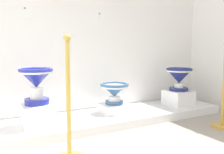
{
  "coord_description": "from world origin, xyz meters",
  "views": [
    {
      "loc": [
        0.31,
        0.17,
        0.92
      ],
      "look_at": [
        1.71,
        2.76,
        0.6
      ],
      "focal_mm": 36.5,
      "sensor_mm": 36.0,
      "label": 1
    }
  ],
  "objects_px": {
    "antique_toilet_pale_glazed": "(179,76)",
    "stanchion_post_near_right": "(223,102)",
    "plinth_block_central_ornate": "(114,108)",
    "stanchion_post_near_left": "(69,124)",
    "info_placard_second": "(101,16)",
    "plinth_block_leftmost": "(37,115)",
    "info_placard_first": "(28,12)",
    "antique_toilet_leftmost": "(36,80)",
    "antique_toilet_central_ornate": "(114,90)",
    "plinth_block_pale_glazed": "(178,98)"
  },
  "relations": [
    {
      "from": "antique_toilet_pale_glazed",
      "to": "stanchion_post_near_right",
      "type": "height_order",
      "value": "stanchion_post_near_right"
    },
    {
      "from": "plinth_block_central_ornate",
      "to": "stanchion_post_near_left",
      "type": "distance_m",
      "value": 1.2
    },
    {
      "from": "info_placard_second",
      "to": "plinth_block_central_ornate",
      "type": "bearing_deg",
      "value": -87.01
    },
    {
      "from": "plinth_block_central_ornate",
      "to": "info_placard_second",
      "type": "distance_m",
      "value": 1.31
    },
    {
      "from": "plinth_block_leftmost",
      "to": "info_placard_first",
      "type": "relative_size",
      "value": 2.29
    },
    {
      "from": "stanchion_post_near_left",
      "to": "plinth_block_leftmost",
      "type": "bearing_deg",
      "value": 100.4
    },
    {
      "from": "plinth_block_leftmost",
      "to": "stanchion_post_near_right",
      "type": "distance_m",
      "value": 2.2
    },
    {
      "from": "plinth_block_central_ornate",
      "to": "info_placard_first",
      "type": "bearing_deg",
      "value": 160.43
    },
    {
      "from": "stanchion_post_near_left",
      "to": "stanchion_post_near_right",
      "type": "bearing_deg",
      "value": -1.94
    },
    {
      "from": "antique_toilet_leftmost",
      "to": "stanchion_post_near_right",
      "type": "distance_m",
      "value": 2.23
    },
    {
      "from": "info_placard_second",
      "to": "stanchion_post_near_left",
      "type": "xyz_separation_m",
      "value": [
        -0.87,
        -1.16,
        -1.12
      ]
    },
    {
      "from": "stanchion_post_near_right",
      "to": "info_placard_second",
      "type": "bearing_deg",
      "value": 130.94
    },
    {
      "from": "antique_toilet_leftmost",
      "to": "antique_toilet_central_ornate",
      "type": "distance_m",
      "value": 1.04
    },
    {
      "from": "antique_toilet_central_ornate",
      "to": "stanchion_post_near_right",
      "type": "height_order",
      "value": "stanchion_post_near_right"
    },
    {
      "from": "plinth_block_pale_glazed",
      "to": "antique_toilet_pale_glazed",
      "type": "relative_size",
      "value": 0.96
    },
    {
      "from": "stanchion_post_near_left",
      "to": "info_placard_first",
      "type": "bearing_deg",
      "value": 96.19
    },
    {
      "from": "plinth_block_central_ornate",
      "to": "stanchion_post_near_right",
      "type": "height_order",
      "value": "stanchion_post_near_right"
    },
    {
      "from": "plinth_block_leftmost",
      "to": "info_placard_second",
      "type": "height_order",
      "value": "info_placard_second"
    },
    {
      "from": "plinth_block_leftmost",
      "to": "info_placard_first",
      "type": "xyz_separation_m",
      "value": [
        0.01,
        0.44,
        1.17
      ]
    },
    {
      "from": "antique_toilet_central_ornate",
      "to": "plinth_block_pale_glazed",
      "type": "height_order",
      "value": "antique_toilet_central_ornate"
    },
    {
      "from": "antique_toilet_central_ornate",
      "to": "plinth_block_leftmost",
      "type": "bearing_deg",
      "value": -175.25
    },
    {
      "from": "plinth_block_central_ornate",
      "to": "stanchion_post_near_left",
      "type": "xyz_separation_m",
      "value": [
        -0.88,
        -0.8,
        0.15
      ]
    },
    {
      "from": "plinth_block_pale_glazed",
      "to": "stanchion_post_near_right",
      "type": "height_order",
      "value": "stanchion_post_near_right"
    },
    {
      "from": "plinth_block_leftmost",
      "to": "stanchion_post_near_right",
      "type": "height_order",
      "value": "stanchion_post_near_right"
    },
    {
      "from": "info_placard_second",
      "to": "stanchion_post_near_left",
      "type": "height_order",
      "value": "info_placard_second"
    },
    {
      "from": "plinth_block_central_ornate",
      "to": "plinth_block_pale_glazed",
      "type": "height_order",
      "value": "plinth_block_pale_glazed"
    },
    {
      "from": "antique_toilet_leftmost",
      "to": "stanchion_post_near_left",
      "type": "distance_m",
      "value": 0.79
    },
    {
      "from": "antique_toilet_central_ornate",
      "to": "antique_toilet_pale_glazed",
      "type": "relative_size",
      "value": 0.97
    },
    {
      "from": "plinth_block_central_ornate",
      "to": "info_placard_first",
      "type": "relative_size",
      "value": 2.44
    },
    {
      "from": "plinth_block_leftmost",
      "to": "antique_toilet_central_ornate",
      "type": "distance_m",
      "value": 1.04
    },
    {
      "from": "antique_toilet_leftmost",
      "to": "info_placard_second",
      "type": "relative_size",
      "value": 3.46
    },
    {
      "from": "antique_toilet_leftmost",
      "to": "info_placard_first",
      "type": "relative_size",
      "value": 2.64
    },
    {
      "from": "plinth_block_pale_glazed",
      "to": "info_placard_second",
      "type": "distance_m",
      "value": 1.7
    },
    {
      "from": "info_placard_first",
      "to": "stanchion_post_near_left",
      "type": "bearing_deg",
      "value": -83.81
    },
    {
      "from": "plinth_block_pale_glazed",
      "to": "info_placard_second",
      "type": "height_order",
      "value": "info_placard_second"
    },
    {
      "from": "antique_toilet_pale_glazed",
      "to": "stanchion_post_near_left",
      "type": "xyz_separation_m",
      "value": [
        -1.98,
        -0.73,
        -0.24
      ]
    },
    {
      "from": "plinth_block_central_ornate",
      "to": "stanchion_post_near_left",
      "type": "relative_size",
      "value": 0.34
    },
    {
      "from": "antique_toilet_leftmost",
      "to": "info_placard_second",
      "type": "distance_m",
      "value": 1.36
    },
    {
      "from": "plinth_block_leftmost",
      "to": "info_placard_first",
      "type": "height_order",
      "value": "info_placard_first"
    },
    {
      "from": "antique_toilet_central_ornate",
      "to": "stanchion_post_near_left",
      "type": "relative_size",
      "value": 0.35
    },
    {
      "from": "plinth_block_pale_glazed",
      "to": "info_placard_first",
      "type": "bearing_deg",
      "value": 168.52
    },
    {
      "from": "antique_toilet_pale_glazed",
      "to": "info_placard_first",
      "type": "distance_m",
      "value": 2.31
    },
    {
      "from": "antique_toilet_central_ornate",
      "to": "stanchion_post_near_right",
      "type": "relative_size",
      "value": 0.36
    },
    {
      "from": "antique_toilet_leftmost",
      "to": "stanchion_post_near_right",
      "type": "relative_size",
      "value": 0.37
    },
    {
      "from": "plinth_block_pale_glazed",
      "to": "info_placard_second",
      "type": "relative_size",
      "value": 3.3
    },
    {
      "from": "plinth_block_pale_glazed",
      "to": "info_placard_first",
      "type": "relative_size",
      "value": 2.52
    },
    {
      "from": "antique_toilet_pale_glazed",
      "to": "stanchion_post_near_left",
      "type": "distance_m",
      "value": 2.12
    },
    {
      "from": "plinth_block_leftmost",
      "to": "antique_toilet_central_ornate",
      "type": "xyz_separation_m",
      "value": [
        1.02,
        0.08,
        0.18
      ]
    },
    {
      "from": "antique_toilet_leftmost",
      "to": "antique_toilet_pale_glazed",
      "type": "bearing_deg",
      "value": 0.44
    },
    {
      "from": "plinth_block_leftmost",
      "to": "info_placard_first",
      "type": "bearing_deg",
      "value": 89.25
    }
  ]
}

